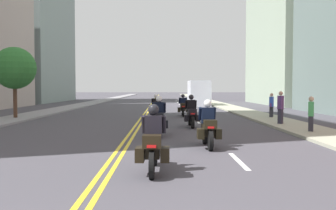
# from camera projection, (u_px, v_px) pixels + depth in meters

# --- Properties ---
(ground_plane) EXTENTS (264.00, 264.00, 0.00)m
(ground_plane) POSITION_uv_depth(u_px,v_px,m) (153.00, 103.00, 50.14)
(ground_plane) COLOR #423F46
(sidewalk_left) EXTENTS (2.38, 144.00, 0.12)m
(sidewalk_left) POSITION_uv_depth(u_px,v_px,m) (93.00, 103.00, 50.02)
(sidewalk_left) COLOR gray
(sidewalk_left) RESTS_ON ground
(sidewalk_right) EXTENTS (2.38, 144.00, 0.12)m
(sidewalk_right) POSITION_uv_depth(u_px,v_px,m) (213.00, 103.00, 50.24)
(sidewalk_right) COLOR #A0A089
(sidewalk_right) RESTS_ON ground
(centreline_yellow_inner) EXTENTS (0.12, 132.00, 0.01)m
(centreline_yellow_inner) POSITION_uv_depth(u_px,v_px,m) (152.00, 103.00, 50.13)
(centreline_yellow_inner) COLOR yellow
(centreline_yellow_inner) RESTS_ON ground
(centreline_yellow_outer) EXTENTS (0.12, 132.00, 0.01)m
(centreline_yellow_outer) POSITION_uv_depth(u_px,v_px,m) (154.00, 103.00, 50.14)
(centreline_yellow_outer) COLOR yellow
(centreline_yellow_outer) RESTS_ON ground
(lane_dashes_white) EXTENTS (0.14, 56.40, 0.01)m
(lane_dashes_white) POSITION_uv_depth(u_px,v_px,m) (188.00, 112.00, 31.20)
(lane_dashes_white) COLOR silver
(lane_dashes_white) RESTS_ON ground
(building_left_2) EXTENTS (7.55, 18.13, 22.68)m
(building_left_2) POSITION_uv_depth(u_px,v_px,m) (34.00, 23.00, 54.45)
(building_left_2) COLOR gray
(building_left_2) RESTS_ON ground
(motorcycle_0) EXTENTS (0.77, 2.13, 1.60)m
(motorcycle_0) POSITION_uv_depth(u_px,v_px,m) (153.00, 145.00, 8.79)
(motorcycle_0) COLOR black
(motorcycle_0) RESTS_ON ground
(motorcycle_1) EXTENTS (0.76, 2.14, 1.59)m
(motorcycle_1) POSITION_uv_depth(u_px,v_px,m) (208.00, 128.00, 12.48)
(motorcycle_1) COLOR black
(motorcycle_1) RESTS_ON ground
(motorcycle_2) EXTENTS (0.77, 2.21, 1.66)m
(motorcycle_2) POSITION_uv_depth(u_px,v_px,m) (159.00, 120.00, 15.73)
(motorcycle_2) COLOR black
(motorcycle_2) RESTS_ON ground
(motorcycle_3) EXTENTS (0.77, 2.18, 1.65)m
(motorcycle_3) POSITION_uv_depth(u_px,v_px,m) (191.00, 114.00, 19.07)
(motorcycle_3) COLOR black
(motorcycle_3) RESTS_ON ground
(motorcycle_4) EXTENTS (0.77, 2.28, 1.61)m
(motorcycle_4) POSITION_uv_depth(u_px,v_px,m) (156.00, 109.00, 23.22)
(motorcycle_4) COLOR black
(motorcycle_4) RESTS_ON ground
(motorcycle_5) EXTENTS (0.77, 2.25, 1.56)m
(motorcycle_5) POSITION_uv_depth(u_px,v_px,m) (183.00, 107.00, 26.40)
(motorcycle_5) COLOR black
(motorcycle_5) RESTS_ON ground
(pedestrian_0) EXTENTS (0.36, 0.50, 1.65)m
(pedestrian_0) POSITION_uv_depth(u_px,v_px,m) (271.00, 106.00, 24.21)
(pedestrian_0) COLOR #25262F
(pedestrian_0) RESTS_ON ground
(pedestrian_1) EXTENTS (0.35, 0.42, 1.61)m
(pedestrian_1) POSITION_uv_depth(u_px,v_px,m) (311.00, 115.00, 16.24)
(pedestrian_1) COLOR #2A2931
(pedestrian_1) RESTS_ON ground
(pedestrian_2) EXTENTS (0.43, 0.47, 1.81)m
(pedestrian_2) POSITION_uv_depth(u_px,v_px,m) (281.00, 108.00, 19.68)
(pedestrian_2) COLOR #2B2A39
(pedestrian_2) RESTS_ON ground
(street_tree_0) EXTENTS (2.64, 2.64, 4.55)m
(street_tree_0) POSITION_uv_depth(u_px,v_px,m) (15.00, 68.00, 23.71)
(street_tree_0) COLOR #4E3425
(street_tree_0) RESTS_ON ground
(parked_truck) EXTENTS (2.20, 6.50, 2.80)m
(parked_truck) POSITION_uv_depth(u_px,v_px,m) (198.00, 94.00, 42.94)
(parked_truck) COLOR #C5B2C8
(parked_truck) RESTS_ON ground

